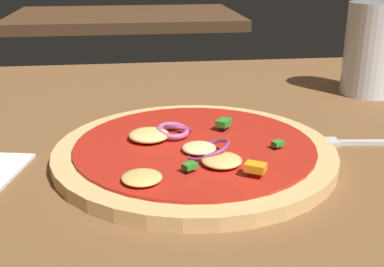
% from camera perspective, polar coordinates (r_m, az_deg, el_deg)
% --- Properties ---
extents(dining_table, '(1.39, 0.91, 0.03)m').
position_cam_1_polar(dining_table, '(0.51, -4.88, -4.57)').
color(dining_table, brown).
rests_on(dining_table, ground).
extents(pizza, '(0.28, 0.28, 0.03)m').
position_cam_1_polar(pizza, '(0.49, 0.22, -2.10)').
color(pizza, tan).
rests_on(pizza, dining_table).
extents(fork, '(0.18, 0.03, 0.01)m').
position_cam_1_polar(fork, '(0.57, 19.93, -0.93)').
color(fork, silver).
rests_on(fork, dining_table).
extents(beer_glass, '(0.08, 0.08, 0.13)m').
position_cam_1_polar(beer_glass, '(0.76, 20.22, 8.63)').
color(beer_glass, silver).
rests_on(beer_glass, dining_table).
extents(background_table, '(0.77, 0.51, 0.03)m').
position_cam_1_polar(background_table, '(1.75, -7.84, 13.27)').
color(background_table, '#4C301C').
rests_on(background_table, ground).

